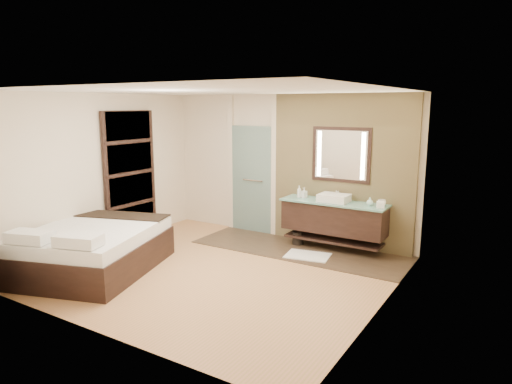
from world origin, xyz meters
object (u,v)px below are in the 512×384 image
Objects in this scene: mirror_unit at (341,155)px; waste_bin at (298,238)px; bed at (93,249)px; vanity at (334,217)px.

mirror_unit is 4.31× the size of waste_bin.
mirror_unit is at bearing 30.72° from bed.
bed is at bearing -126.77° from waste_bin.
waste_bin is (-0.65, -0.07, -0.46)m from vanity.
bed is (-2.75, -3.11, -1.31)m from mirror_unit.
vanity reaches higher than waste_bin.
vanity is at bearing 5.98° from waste_bin.
vanity is 1.75× the size of mirror_unit.
mirror_unit is (0.00, 0.24, 1.07)m from vanity.
vanity is 3.98m from bed.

